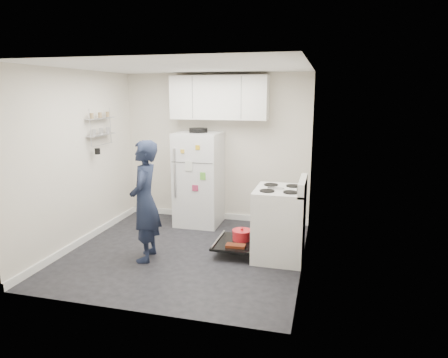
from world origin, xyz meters
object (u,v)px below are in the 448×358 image
(refrigerator, at_px, (199,178))
(person, at_px, (145,201))
(open_oven_door, at_px, (238,239))
(electric_range, at_px, (279,224))

(refrigerator, distance_m, person, 1.61)
(open_oven_door, height_order, person, person)
(electric_range, bearing_deg, refrigerator, 143.14)
(electric_range, xyz_separation_m, refrigerator, (-1.47, 1.10, 0.31))
(electric_range, relative_size, person, 0.69)
(electric_range, distance_m, person, 1.79)
(electric_range, relative_size, open_oven_door, 1.57)
(refrigerator, bearing_deg, person, -97.98)
(refrigerator, bearing_deg, electric_range, -36.86)
(open_oven_door, relative_size, refrigerator, 0.43)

